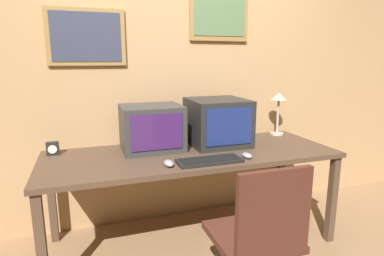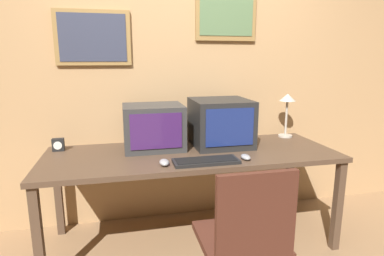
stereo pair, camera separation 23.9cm
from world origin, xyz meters
name	(u,v)px [view 2 (the right image)]	position (x,y,z in m)	size (l,w,h in m)	color
wall_back	(179,73)	(0.00, 1.24, 1.31)	(8.00, 0.08, 2.60)	tan
desk	(192,160)	(0.00, 0.73, 0.68)	(2.18, 0.80, 0.74)	#4C3828
monitor_left	(153,127)	(-0.27, 0.91, 0.91)	(0.46, 0.39, 0.34)	#333333
monitor_right	(220,122)	(0.27, 0.89, 0.93)	(0.45, 0.47, 0.37)	black
keyboard_main	(206,161)	(0.04, 0.46, 0.75)	(0.45, 0.17, 0.03)	black
mouse_near_keyboard	(246,157)	(0.33, 0.47, 0.76)	(0.06, 0.10, 0.03)	gray
mouse_far_corner	(164,162)	(-0.25, 0.48, 0.76)	(0.06, 0.11, 0.04)	gray
desk_clock	(58,145)	(-0.99, 0.99, 0.79)	(0.09, 0.05, 0.10)	black
desk_lamp	(287,105)	(0.93, 1.02, 1.03)	(0.14, 0.14, 0.39)	#B2A899
office_chair	(243,255)	(0.09, -0.10, 0.40)	(0.46, 0.46, 0.92)	black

